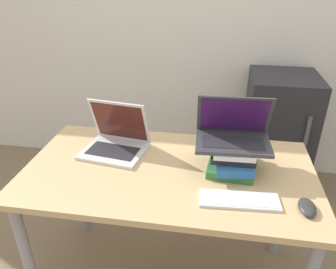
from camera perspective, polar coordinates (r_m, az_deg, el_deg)
desk at (r=1.57m, az=0.11°, el=-8.68°), size 1.33×0.72×0.73m
laptop_left at (r=1.66m, az=-9.05°, el=-1.11°), size 0.33×0.29×0.25m
book_stack at (r=1.52m, az=11.16°, el=-3.86°), size 0.22×0.27×0.13m
laptop_on_books at (r=1.48m, az=11.28°, el=0.22°), size 0.34×0.24×0.22m
wireless_keyboard at (r=1.36m, az=12.30°, el=-11.07°), size 0.32×0.13×0.01m
mouse at (r=1.39m, az=23.08°, el=-11.57°), size 0.07×0.11×0.03m
mini_fridge at (r=2.51m, az=18.32°, el=-0.28°), size 0.45×0.49×0.91m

